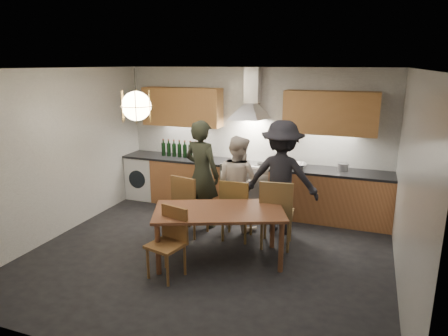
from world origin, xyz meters
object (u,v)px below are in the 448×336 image
(chair_front, at_px, (170,237))
(chair_back_left, at_px, (188,202))
(person_mid, at_px, (238,182))
(wine_bottles, at_px, (182,149))
(person_left, at_px, (202,174))
(person_right, at_px, (281,177))
(mixing_bowl, at_px, (297,165))
(stock_pot, at_px, (343,167))
(dining_table, at_px, (219,216))

(chair_front, bearing_deg, chair_back_left, 118.11)
(person_mid, height_order, wine_bottles, person_mid)
(chair_front, height_order, person_mid, person_mid)
(person_left, bearing_deg, person_right, -155.44)
(person_mid, bearing_deg, wine_bottles, -10.42)
(chair_front, relative_size, person_mid, 0.58)
(mixing_bowl, relative_size, stock_pot, 1.84)
(chair_front, relative_size, person_right, 0.50)
(dining_table, distance_m, chair_front, 0.75)
(person_left, bearing_deg, dining_table, 138.80)
(person_mid, xyz_separation_m, wine_bottles, (-1.41, 0.84, 0.29))
(mixing_bowl, xyz_separation_m, wine_bottles, (-2.24, 0.02, 0.12))
(chair_front, relative_size, mixing_bowl, 2.83)
(chair_back_left, bearing_deg, person_right, -141.44)
(person_mid, height_order, stock_pot, person_mid)
(chair_back_left, distance_m, wine_bottles, 1.73)
(person_right, relative_size, mixing_bowl, 5.69)
(chair_front, distance_m, wine_bottles, 2.91)
(mixing_bowl, bearing_deg, dining_table, -108.70)
(person_left, height_order, stock_pot, person_left)
(person_right, xyz_separation_m, wine_bottles, (-2.12, 0.78, 0.15))
(person_left, relative_size, mixing_bowl, 5.60)
(person_left, distance_m, stock_pot, 2.39)
(chair_back_left, bearing_deg, chair_front, 116.16)
(chair_back_left, relative_size, mixing_bowl, 3.09)
(chair_front, xyz_separation_m, person_right, (1.02, 1.86, 0.39))
(chair_front, bearing_deg, person_right, 74.75)
(chair_back_left, relative_size, person_mid, 0.64)
(chair_back_left, height_order, person_left, person_left)
(dining_table, xyz_separation_m, person_left, (-0.71, 1.06, 0.24))
(chair_back_left, relative_size, wine_bottles, 1.11)
(dining_table, distance_m, mixing_bowl, 2.16)
(person_right, bearing_deg, chair_front, 59.04)
(person_mid, bearing_deg, person_right, -154.50)
(person_right, bearing_deg, person_left, 7.27)
(person_right, xyz_separation_m, mixing_bowl, (0.11, 0.76, 0.03))
(chair_back_left, xyz_separation_m, person_right, (1.33, 0.67, 0.34))
(dining_table, xyz_separation_m, person_mid, (-0.14, 1.21, 0.12))
(dining_table, height_order, chair_front, chair_front)
(person_mid, xyz_separation_m, stock_pot, (1.59, 0.86, 0.19))
(stock_pot, bearing_deg, wine_bottles, -179.57)
(chair_back_left, distance_m, stock_pot, 2.68)
(chair_back_left, xyz_separation_m, chair_front, (0.31, -1.18, -0.05))
(person_left, relative_size, person_right, 0.99)
(chair_front, bearing_deg, person_left, 112.54)
(dining_table, bearing_deg, chair_back_left, 119.06)
(person_mid, xyz_separation_m, person_right, (0.71, 0.06, 0.14))
(dining_table, distance_m, wine_bottles, 2.60)
(chair_back_left, relative_size, stock_pot, 5.70)
(wine_bottles, bearing_deg, chair_back_left, -61.31)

